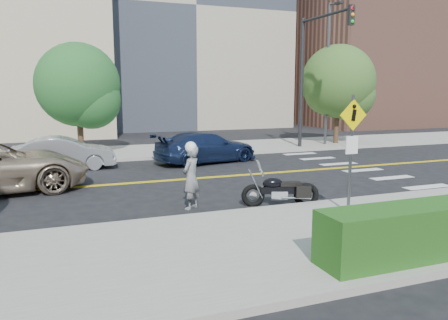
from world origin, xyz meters
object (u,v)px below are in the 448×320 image
parked_car_silver (64,153)px  parked_car_blue (206,147)px  motorcyclist (191,176)px  pedestrian_sign (352,143)px  motorcycle (281,183)px

parked_car_silver → parked_car_blue: size_ratio=0.86×
motorcyclist → parked_car_blue: (2.91, 7.42, -0.24)m
pedestrian_sign → motorcyclist: bearing=147.2°
parked_car_silver → parked_car_blue: parked_car_blue is taller
parked_car_silver → motorcyclist: bearing=-155.0°
pedestrian_sign → motorcycle: 2.40m
pedestrian_sign → parked_car_blue: pedestrian_sign is taller
motorcycle → parked_car_silver: 10.14m
pedestrian_sign → parked_car_blue: 9.81m
pedestrian_sign → motorcyclist: (-3.54, 2.29, -1.02)m
motorcyclist → parked_car_silver: size_ratio=0.45×
motorcyclist → motorcycle: (2.48, -0.57, -0.29)m
parked_car_blue → pedestrian_sign: bearing=170.7°
motorcycle → motorcyclist: bearing=-174.8°
motorcycle → parked_car_silver: parked_car_silver is taller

